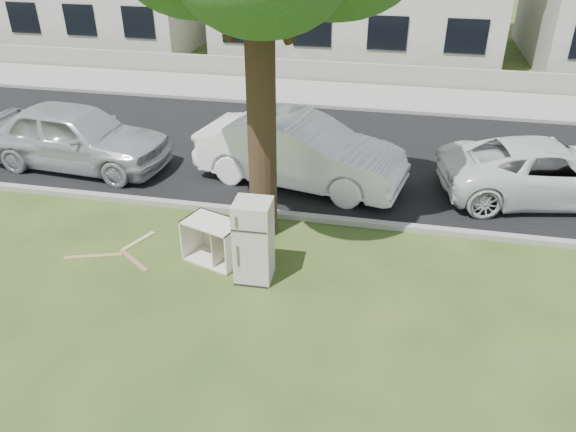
% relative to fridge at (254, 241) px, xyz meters
% --- Properties ---
extents(ground, '(120.00, 120.00, 0.00)m').
position_rel_fridge_xyz_m(ground, '(0.20, -0.26, -0.76)').
color(ground, '#2B491A').
extents(road, '(120.00, 7.00, 0.01)m').
position_rel_fridge_xyz_m(road, '(0.20, 5.74, -0.76)').
color(road, black).
rests_on(road, ground).
extents(kerb_near, '(120.00, 0.18, 0.12)m').
position_rel_fridge_xyz_m(kerb_near, '(0.20, 2.19, -0.76)').
color(kerb_near, gray).
rests_on(kerb_near, ground).
extents(kerb_far, '(120.00, 0.18, 0.12)m').
position_rel_fridge_xyz_m(kerb_far, '(0.20, 9.29, -0.76)').
color(kerb_far, gray).
rests_on(kerb_far, ground).
extents(sidewalk, '(120.00, 2.80, 0.01)m').
position_rel_fridge_xyz_m(sidewalk, '(0.20, 10.74, -0.76)').
color(sidewalk, gray).
rests_on(sidewalk, ground).
extents(low_wall, '(120.00, 0.15, 0.70)m').
position_rel_fridge_xyz_m(low_wall, '(0.20, 12.34, -0.41)').
color(low_wall, gray).
rests_on(low_wall, ground).
extents(fridge, '(0.65, 0.60, 1.53)m').
position_rel_fridge_xyz_m(fridge, '(0.00, 0.00, 0.00)').
color(fridge, silver).
rests_on(fridge, ground).
extents(cabinet, '(1.20, 0.95, 0.81)m').
position_rel_fridge_xyz_m(cabinet, '(-0.88, 0.40, -0.36)').
color(cabinet, white).
rests_on(cabinet, ground).
extents(plank_a, '(1.05, 0.42, 0.02)m').
position_rel_fridge_xyz_m(plank_a, '(-3.15, 0.03, -0.75)').
color(plank_a, '#9E864C').
rests_on(plank_a, ground).
extents(plank_b, '(0.80, 0.62, 0.02)m').
position_rel_fridge_xyz_m(plank_b, '(-2.35, 0.04, -0.75)').
color(plank_b, '#9A6B50').
rests_on(plank_b, ground).
extents(plank_c, '(0.40, 0.77, 0.02)m').
position_rel_fridge_xyz_m(plank_c, '(-2.55, 0.69, -0.75)').
color(plank_c, tan).
rests_on(plank_c, ground).
extents(car_center, '(5.07, 2.64, 1.59)m').
position_rel_fridge_xyz_m(car_center, '(0.10, 3.90, 0.03)').
color(car_center, white).
rests_on(car_center, ground).
extents(car_right, '(5.02, 3.02, 1.30)m').
position_rel_fridge_xyz_m(car_right, '(5.59, 4.26, -0.11)').
color(car_right, silver).
rests_on(car_right, ground).
extents(car_left, '(4.79, 2.24, 1.59)m').
position_rel_fridge_xyz_m(car_left, '(-5.47, 3.74, 0.03)').
color(car_left, '#B4B5BB').
rests_on(car_left, ground).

